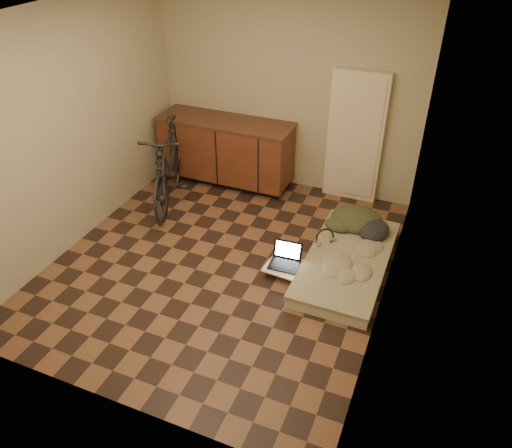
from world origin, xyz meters
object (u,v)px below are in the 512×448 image
at_px(lap_desk, 293,269).
at_px(laptop, 285,259).
at_px(bicycle, 169,160).
at_px(futon, 347,262).

distance_m(lap_desk, laptop, 0.13).
relative_size(bicycle, lap_desk, 2.95).
height_order(bicycle, lap_desk, bicycle).
height_order(bicycle, futon, bicycle).
relative_size(bicycle, laptop, 5.43).
bearing_deg(futon, bicycle, 168.43).
bearing_deg(laptop, lap_desk, -29.24).
bearing_deg(bicycle, laptop, -42.58).
distance_m(futon, lap_desk, 0.61).
relative_size(futon, lap_desk, 2.86).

